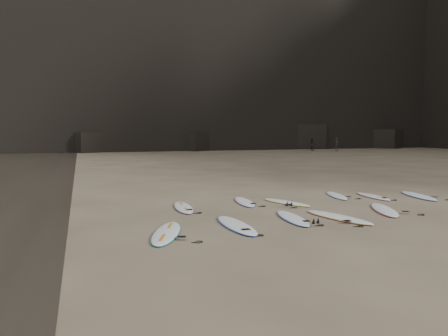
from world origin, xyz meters
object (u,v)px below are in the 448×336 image
object	(u,v)px
surfboard_1	(236,225)
surfboard_2	(293,218)
surfboard_4	(384,210)
surfboard_7	(286,202)
surfboard_9	(373,196)
surfboard_3	(338,217)
person_b	(312,145)
surfboard_0	(166,233)
surfboard_10	(418,196)
person_a	(337,144)
surfboard_6	(244,202)
surfboard_8	(337,195)
surfboard_5	(183,207)

from	to	relation	value
surfboard_1	surfboard_2	xyz separation A→B (m)	(2.02, 0.42, -0.00)
surfboard_4	surfboard_7	size ratio (longest dim) A/B	1.15
surfboard_2	surfboard_9	size ratio (longest dim) A/B	1.09
surfboard_3	person_b	bearing A→B (deg)	47.55
surfboard_0	surfboard_10	distance (m)	11.70
surfboard_9	surfboard_10	xyz separation A→B (m)	(1.88, -0.48, 0.01)
person_a	surfboard_3	bearing A→B (deg)	-149.85
surfboard_1	surfboard_4	bearing A→B (deg)	6.71
surfboard_9	surfboard_10	size ratio (longest dim) A/B	0.87
surfboard_3	person_a	size ratio (longest dim) A/B	1.52
surfboard_7	person_b	xyz separation A→B (m)	(22.01, 36.77, 0.80)
surfboard_9	surfboard_10	distance (m)	1.94
surfboard_4	person_b	distance (m)	43.84
surfboard_2	surfboard_3	distance (m)	1.47
surfboard_7	surfboard_9	size ratio (longest dim) A/B	1.00
surfboard_6	person_b	distance (m)	43.12
surfboard_7	person_a	distance (m)	42.97
surfboard_3	surfboard_2	bearing A→B (deg)	153.22
surfboard_6	surfboard_2	bearing A→B (deg)	-76.60
surfboard_7	surfboard_9	distance (m)	4.10
surfboard_8	person_a	size ratio (longest dim) A/B	1.28
surfboard_4	surfboard_7	world-z (taller)	surfboard_4
surfboard_2	surfboard_8	bearing A→B (deg)	50.91
surfboard_7	surfboard_2	bearing A→B (deg)	-133.35
surfboard_10	person_b	distance (m)	40.34
surfboard_0	surfboard_4	distance (m)	7.83
surfboard_10	person_a	size ratio (longest dim) A/B	1.49
surfboard_4	person_b	bearing A→B (deg)	87.76
surfboard_4	surfboard_6	xyz separation A→B (m)	(-3.97, 3.09, -0.00)
surfboard_1	person_a	xyz separation A→B (m)	(27.92, 38.30, 0.84)
surfboard_5	person_a	bearing A→B (deg)	55.33
surfboard_5	surfboard_4	bearing A→B (deg)	-17.45
surfboard_0	person_b	distance (m)	48.63
surfboard_9	surfboard_7	bearing A→B (deg)	-172.04
surfboard_0	surfboard_5	bearing A→B (deg)	89.55
surfboard_5	person_a	world-z (taller)	person_a
surfboard_8	person_b	bearing A→B (deg)	77.28
surfboard_7	person_a	bearing A→B (deg)	34.18
surfboard_4	person_a	bearing A→B (deg)	83.57
surfboard_8	surfboard_10	world-z (taller)	surfboard_10
surfboard_1	person_a	bearing A→B (deg)	53.56
surfboard_6	surfboard_1	bearing A→B (deg)	-106.12
surfboard_2	surfboard_0	bearing A→B (deg)	-162.20
surfboard_5	surfboard_10	bearing A→B (deg)	2.50
surfboard_7	person_a	size ratio (longest dim) A/B	1.29
surfboard_7	person_b	distance (m)	42.86
surfboard_7	surfboard_8	size ratio (longest dim) A/B	1.01
surfboard_5	person_a	size ratio (longest dim) A/B	1.38
surfboard_3	surfboard_10	size ratio (longest dim) A/B	1.02
surfboard_0	surfboard_9	world-z (taller)	surfboard_0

